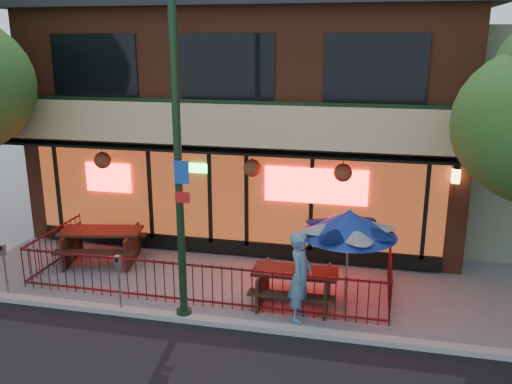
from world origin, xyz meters
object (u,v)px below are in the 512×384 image
Objects in this scene: patio_umbrella at (349,223)px; parking_meter_near at (119,275)px; pedestrian at (300,277)px; parking_meter_far at (4,262)px; street_light at (179,173)px; picnic_table_right at (295,282)px; picnic_table_left at (102,241)px.

patio_umbrella is 4.94m from parking_meter_near.
pedestrian reaches higher than parking_meter_near.
patio_umbrella is 1.78× the size of parking_meter_far.
street_light is at bearing -160.64° from patio_umbrella.
patio_umbrella reaches higher than parking_meter_far.
street_light is at bearing -151.28° from picnic_table_right.
parking_meter_near reaches higher than picnic_table_right.
picnic_table_left is 5.43m from picnic_table_right.
patio_umbrella reaches higher than pedestrian.
parking_meter_far is (-6.57, -0.50, -0.08)m from pedestrian.
picnic_table_left reaches higher than picnic_table_right.
picnic_table_right is at bearing 178.29° from patio_umbrella.
patio_umbrella is at bearing -1.71° from picnic_table_right.
street_light is 5.32× the size of parking_meter_near.
picnic_table_left is 6.67m from patio_umbrella.
street_light is 3.00× the size of picnic_table_left.
patio_umbrella is at bearing -47.16° from pedestrian.
picnic_table_right is (2.16, 1.18, -2.63)m from street_light.
patio_umbrella is at bearing 8.72° from parking_meter_far.
picnic_table_left is at bearing 125.10° from parking_meter_near.
patio_umbrella is at bearing -11.08° from picnic_table_left.
street_light is 4.78m from parking_meter_far.
street_light reaches higher than picnic_table_left.
street_light reaches higher than parking_meter_near.
patio_umbrella is 7.64m from parking_meter_far.
street_light is 2.66m from parking_meter_near.
street_light is at bearing 109.35° from pedestrian.
street_light is 3.60m from picnic_table_right.
parking_meter_near is (-3.76, -0.58, -0.07)m from pedestrian.
picnic_table_left is (-3.14, 2.40, -2.57)m from street_light.
street_light reaches higher than pedestrian.
street_light is at bearing 3.17° from parking_meter_near.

